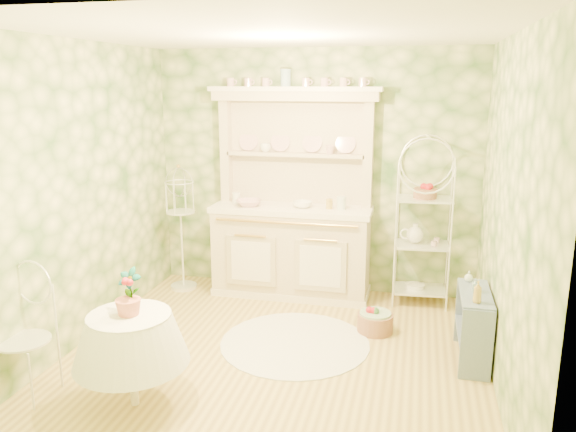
% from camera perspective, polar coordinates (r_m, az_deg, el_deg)
% --- Properties ---
extents(floor, '(3.60, 3.60, 0.00)m').
position_cam_1_polar(floor, '(5.04, -1.34, -14.15)').
color(floor, '#D8BD69').
rests_on(floor, ground).
extents(ceiling, '(3.60, 3.60, 0.00)m').
position_cam_1_polar(ceiling, '(4.48, -1.54, 18.13)').
color(ceiling, white).
rests_on(ceiling, floor).
extents(wall_left, '(3.60, 3.60, 0.00)m').
position_cam_1_polar(wall_left, '(5.31, -20.58, 1.91)').
color(wall_left, beige).
rests_on(wall_left, floor).
extents(wall_right, '(3.60, 3.60, 0.00)m').
position_cam_1_polar(wall_right, '(4.48, 21.44, -0.17)').
color(wall_right, beige).
rests_on(wall_right, floor).
extents(wall_back, '(3.60, 3.60, 0.00)m').
position_cam_1_polar(wall_back, '(6.30, 2.72, 4.44)').
color(wall_back, beige).
rests_on(wall_back, floor).
extents(wall_front, '(3.60, 3.60, 0.00)m').
position_cam_1_polar(wall_front, '(2.93, -10.41, -6.34)').
color(wall_front, beige).
rests_on(wall_front, floor).
extents(kitchen_dresser, '(1.87, 0.61, 2.29)m').
position_cam_1_polar(kitchen_dresser, '(6.11, 0.37, 2.21)').
color(kitchen_dresser, beige).
rests_on(kitchen_dresser, floor).
extents(bakers_rack, '(0.55, 0.41, 1.66)m').
position_cam_1_polar(bakers_rack, '(6.09, 13.56, -1.24)').
color(bakers_rack, white).
rests_on(bakers_rack, floor).
extents(side_shelf, '(0.34, 0.71, 0.58)m').
position_cam_1_polar(side_shelf, '(5.12, 18.26, -10.78)').
color(side_shelf, '#6D81A1').
rests_on(side_shelf, floor).
extents(round_table, '(0.75, 0.75, 0.63)m').
position_cam_1_polar(round_table, '(4.39, -15.52, -14.39)').
color(round_table, white).
rests_on(round_table, floor).
extents(cafe_chair, '(0.38, 0.38, 0.75)m').
position_cam_1_polar(cafe_chair, '(4.76, -25.23, -12.19)').
color(cafe_chair, white).
rests_on(cafe_chair, floor).
extents(birdcage_stand, '(0.38, 0.38, 1.53)m').
position_cam_1_polar(birdcage_stand, '(6.47, -10.82, -0.82)').
color(birdcage_stand, white).
rests_on(birdcage_stand, floor).
extents(floor_basket, '(0.43, 0.43, 0.25)m').
position_cam_1_polar(floor_basket, '(5.51, 8.85, -10.37)').
color(floor_basket, '#A36F52').
rests_on(floor_basket, floor).
extents(lace_rug, '(1.57, 1.57, 0.01)m').
position_cam_1_polar(lace_rug, '(5.27, 0.70, -12.76)').
color(lace_rug, white).
rests_on(lace_rug, floor).
extents(bowl_floral, '(0.36, 0.36, 0.07)m').
position_cam_1_polar(bowl_floral, '(6.18, -4.01, 1.10)').
color(bowl_floral, white).
rests_on(bowl_floral, kitchen_dresser).
extents(bowl_white, '(0.27, 0.27, 0.07)m').
position_cam_1_polar(bowl_white, '(6.09, 1.47, 0.94)').
color(bowl_white, white).
rests_on(bowl_white, kitchen_dresser).
extents(cup_left, '(0.15, 0.15, 0.09)m').
position_cam_1_polar(cup_left, '(6.27, -2.30, 6.79)').
color(cup_left, white).
rests_on(cup_left, kitchen_dresser).
extents(cup_right, '(0.10, 0.10, 0.09)m').
position_cam_1_polar(cup_right, '(6.09, 4.30, 6.57)').
color(cup_right, white).
rests_on(cup_right, kitchen_dresser).
extents(potted_geranium, '(0.19, 0.14, 0.33)m').
position_cam_1_polar(potted_geranium, '(4.21, -15.68, -7.72)').
color(potted_geranium, '#3F7238').
rests_on(potted_geranium, round_table).
extents(bottle_amber, '(0.09, 0.09, 0.18)m').
position_cam_1_polar(bottle_amber, '(4.76, 18.69, -7.58)').
color(bottle_amber, '#AF913D').
rests_on(bottle_amber, side_shelf).
extents(bottle_blue, '(0.06, 0.06, 0.12)m').
position_cam_1_polar(bottle_blue, '(5.01, 18.48, -6.90)').
color(bottle_blue, '#96B8CB').
rests_on(bottle_blue, side_shelf).
extents(bottle_glass, '(0.09, 0.09, 0.10)m').
position_cam_1_polar(bottle_glass, '(5.24, 17.88, -6.02)').
color(bottle_glass, silver).
rests_on(bottle_glass, side_shelf).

